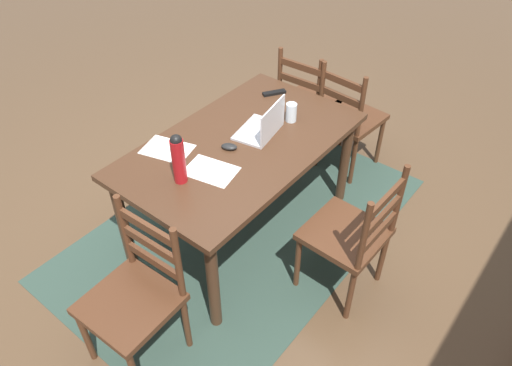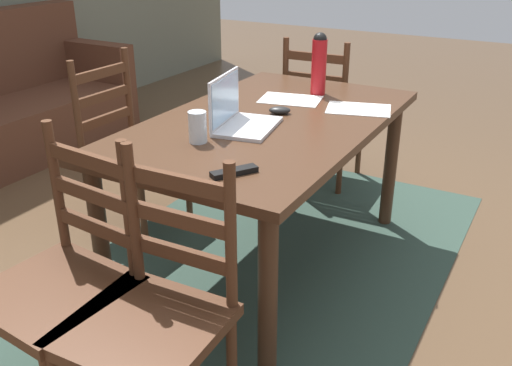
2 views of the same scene
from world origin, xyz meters
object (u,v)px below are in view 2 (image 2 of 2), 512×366
chair_right_far (322,113)px  couch (5,106)px  dining_table (268,139)px  computer_mouse (280,110)px  drinking_glass (198,127)px  chair_left_near (152,317)px  laptop (238,114)px  water_bottle (319,63)px  tv_remote (234,172)px  chair_far_head (130,148)px  chair_left_far (65,283)px

chair_right_far → couch: 2.32m
dining_table → computer_mouse: (0.10, -0.01, 0.11)m
dining_table → drinking_glass: drinking_glass is taller
couch → chair_left_near: bearing=-120.3°
drinking_glass → chair_right_far: bearing=3.2°
chair_right_far → laptop: size_ratio=2.67×
water_bottle → tv_remote: size_ratio=1.84×
chair_far_head → water_bottle: water_bottle is taller
water_bottle → chair_far_head: bearing=119.9°
chair_right_far → water_bottle: size_ratio=3.03×
laptop → tv_remote: (-0.44, -0.25, -0.05)m
dining_table → water_bottle: 0.56m
chair_far_head → chair_left_far: (-1.08, -0.65, 0.00)m
drinking_glass → tv_remote: size_ratio=0.75×
dining_table → computer_mouse: 0.15m
water_bottle → dining_table: bearing=177.0°
chair_left_far → computer_mouse: size_ratio=9.50×
chair_far_head → computer_mouse: (0.10, -0.85, 0.31)m
chair_left_far → chair_left_near: bearing=-90.0°
chair_right_far → drinking_glass: bearing=-176.8°
water_bottle → computer_mouse: water_bottle is taller
water_bottle → drinking_glass: size_ratio=2.47×
tv_remote → couch: bearing=10.8°
chair_right_far → chair_far_head: bearing=148.9°
dining_table → chair_left_near: (-1.08, -0.19, -0.20)m
laptop → water_bottle: (0.66, -0.08, 0.10)m
couch → tv_remote: (-1.04, -2.60, 0.41)m
chair_left_near → chair_far_head: bearing=43.4°
dining_table → chair_right_far: size_ratio=1.67×
chair_right_far → drinking_glass: chair_right_far is taller
chair_left_near → computer_mouse: bearing=8.4°
chair_right_far → computer_mouse: 1.05m
drinking_glass → chair_left_near: bearing=-157.2°
couch → water_bottle: water_bottle is taller
chair_right_far → water_bottle: (-0.58, -0.21, 0.46)m
laptop → drinking_glass: size_ratio=2.80×
computer_mouse → chair_right_far: bearing=-15.1°
dining_table → laptop: size_ratio=4.47×
dining_table → chair_far_head: size_ratio=1.67×
dining_table → couch: 2.46m
chair_left_near → water_bottle: size_ratio=3.03×
laptop → drinking_glass: bearing=169.3°
chair_left_near → laptop: size_ratio=2.67×
laptop → chair_left_far: bearing=172.2°
computer_mouse → drinking_glass: bearing=140.9°
computer_mouse → couch: bearing=55.8°
computer_mouse → tv_remote: size_ratio=0.59×
chair_left_far → laptop: laptop is taller
couch → water_bottle: 2.50m
dining_table → laptop: bearing=160.6°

